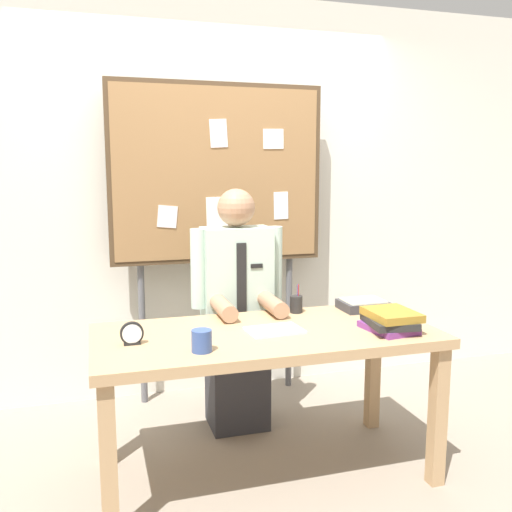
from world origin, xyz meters
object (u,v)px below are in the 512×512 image
(desk, at_px, (266,349))
(book_stack, at_px, (390,321))
(pen_holder, at_px, (296,304))
(open_notebook, at_px, (274,330))
(person, at_px, (237,318))
(bulletin_board, at_px, (218,178))
(coffee_mug, at_px, (202,341))
(paper_tray, at_px, (363,305))
(desk_clock, at_px, (132,334))

(desk, relative_size, book_stack, 5.72)
(pen_holder, bearing_deg, open_notebook, -126.58)
(open_notebook, bearing_deg, desk, 152.05)
(open_notebook, bearing_deg, book_stack, -15.69)
(person, bearing_deg, bulletin_board, 89.97)
(open_notebook, xyz_separation_m, coffee_mug, (-0.40, -0.20, 0.04))
(coffee_mug, bearing_deg, paper_tray, 24.54)
(pen_holder, distance_m, paper_tray, 0.39)
(book_stack, bearing_deg, coffee_mug, -177.23)
(desk_clock, bearing_deg, person, 42.60)
(paper_tray, bearing_deg, book_stack, -99.86)
(desk, bearing_deg, open_notebook, -27.95)
(bulletin_board, bearing_deg, paper_tray, -50.45)
(desk_clock, height_order, coffee_mug, desk_clock)
(bulletin_board, bearing_deg, coffee_mug, -106.06)
(open_notebook, height_order, coffee_mug, coffee_mug)
(pen_holder, bearing_deg, book_stack, -55.80)
(desk, bearing_deg, paper_tray, 20.56)
(person, relative_size, coffee_mug, 14.65)
(person, bearing_deg, desk, -90.00)
(person, distance_m, desk_clock, 0.89)
(desk, relative_size, pen_holder, 10.51)
(bulletin_board, bearing_deg, desk, -90.01)
(book_stack, relative_size, desk_clock, 2.75)
(pen_holder, xyz_separation_m, paper_tray, (0.39, -0.05, -0.02))
(desk, height_order, book_stack, book_stack)
(desk, xyz_separation_m, paper_tray, (0.66, 0.25, 0.12))
(coffee_mug, xyz_separation_m, pen_holder, (0.63, 0.51, -0.00))
(person, relative_size, book_stack, 4.90)
(desk, bearing_deg, bulletin_board, 89.99)
(bulletin_board, xyz_separation_m, paper_tray, (0.66, -0.80, -0.71))
(bulletin_board, relative_size, paper_tray, 8.09)
(bulletin_board, bearing_deg, pen_holder, -70.34)
(open_notebook, distance_m, desk_clock, 0.69)
(book_stack, distance_m, paper_tray, 0.43)
(paper_tray, bearing_deg, open_notebook, -156.74)
(book_stack, height_order, paper_tray, book_stack)
(open_notebook, bearing_deg, coffee_mug, -153.53)
(pen_holder, bearing_deg, bulletin_board, 109.66)
(bulletin_board, bearing_deg, desk_clock, -121.08)
(desk, relative_size, open_notebook, 6.27)
(bulletin_board, relative_size, open_notebook, 7.85)
(desk_clock, bearing_deg, bulletin_board, 58.92)
(desk, distance_m, book_stack, 0.63)
(pen_holder, height_order, paper_tray, pen_holder)
(desk, distance_m, pen_holder, 0.42)
(bulletin_board, distance_m, pen_holder, 1.06)
(desk, height_order, paper_tray, paper_tray)
(paper_tray, bearing_deg, desk, -159.44)
(bulletin_board, height_order, paper_tray, bulletin_board)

